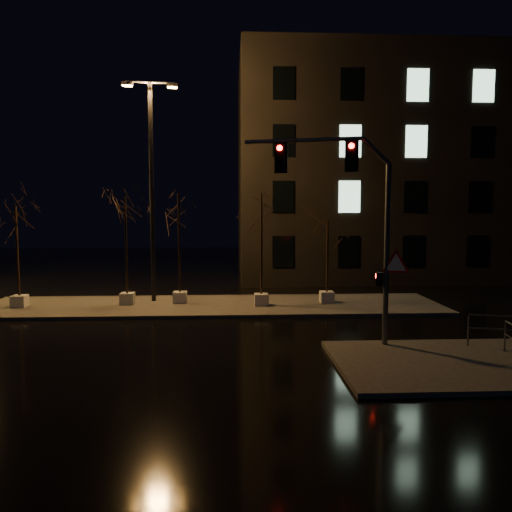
{
  "coord_description": "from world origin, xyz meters",
  "views": [
    {
      "loc": [
        0.87,
        -17.89,
        4.7
      ],
      "look_at": [
        1.9,
        2.68,
        2.8
      ],
      "focal_mm": 35.0,
      "sensor_mm": 36.0,
      "label": 1
    }
  ],
  "objects": [
    {
      "name": "sidewalk_corner",
      "position": [
        7.5,
        -3.5,
        0.07
      ],
      "size": [
        7.0,
        5.0,
        0.15
      ],
      "primitive_type": "cube",
      "color": "#413E3A",
      "rests_on": "ground"
    },
    {
      "name": "tree_3",
      "position": [
        2.3,
        5.69,
        4.3
      ],
      "size": [
        1.8,
        1.8,
        5.46
      ],
      "color": "silver",
      "rests_on": "median"
    },
    {
      "name": "streetlight_main",
      "position": [
        -3.03,
        7.11,
        6.36
      ],
      "size": [
        2.69,
        0.56,
        10.77
      ],
      "rotation": [
        0.0,
        0.0,
        0.1
      ],
      "color": "black",
      "rests_on": "median"
    },
    {
      "name": "tree_2",
      "position": [
        -1.66,
        6.51,
        4.32
      ],
      "size": [
        1.8,
        1.8,
        5.5
      ],
      "color": "silver",
      "rests_on": "median"
    },
    {
      "name": "traffic_signal_mast",
      "position": [
        4.99,
        -1.18,
        4.75
      ],
      "size": [
        5.51,
        1.76,
        7.0
      ],
      "rotation": [
        0.0,
        0.0,
        -0.29
      ],
      "color": "#525459",
      "rests_on": "sidewalk_corner"
    },
    {
      "name": "ground",
      "position": [
        0.0,
        0.0,
        0.0
      ],
      "size": [
        90.0,
        90.0,
        0.0
      ],
      "primitive_type": "plane",
      "color": "black",
      "rests_on": "ground"
    },
    {
      "name": "tree_4",
      "position": [
        5.57,
        6.21,
        3.36
      ],
      "size": [
        1.8,
        1.8,
        4.23
      ],
      "color": "silver",
      "rests_on": "median"
    },
    {
      "name": "tree_1",
      "position": [
        -4.18,
        6.28,
        4.21
      ],
      "size": [
        1.8,
        1.8,
        5.35
      ],
      "color": "silver",
      "rests_on": "median"
    },
    {
      "name": "tree_0",
      "position": [
        -9.11,
        5.83,
        3.84
      ],
      "size": [
        1.8,
        1.8,
        4.86
      ],
      "color": "silver",
      "rests_on": "median"
    },
    {
      "name": "guard_rail_a",
      "position": [
        10.0,
        -2.17,
        0.86
      ],
      "size": [
        2.44,
        0.72,
        1.09
      ],
      "rotation": [
        0.0,
        0.0,
        -0.27
      ],
      "color": "#525459",
      "rests_on": "sidewalk_corner"
    },
    {
      "name": "building",
      "position": [
        14.0,
        18.0,
        7.5
      ],
      "size": [
        25.0,
        12.0,
        15.0
      ],
      "primitive_type": "cube",
      "color": "black",
      "rests_on": "ground"
    },
    {
      "name": "median",
      "position": [
        0.0,
        6.0,
        0.07
      ],
      "size": [
        22.0,
        5.0,
        0.15
      ],
      "primitive_type": "cube",
      "color": "#413E3A",
      "rests_on": "ground"
    }
  ]
}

